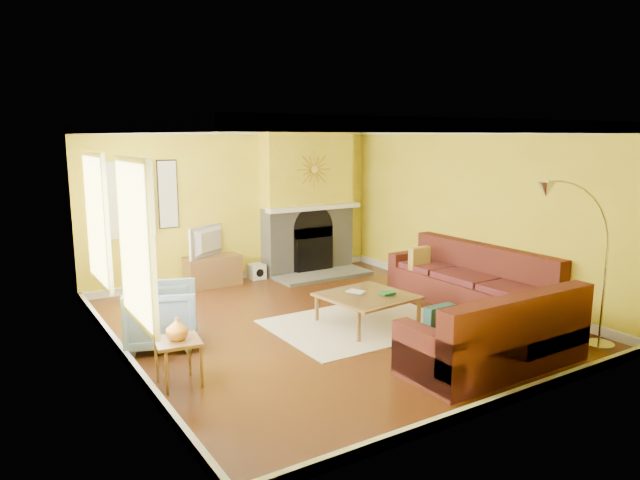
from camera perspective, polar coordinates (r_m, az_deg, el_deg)
floor at (r=7.99m, az=0.83°, el=-8.34°), size 5.50×6.00×0.02m
ceiling at (r=7.57m, az=0.89°, el=11.54°), size 5.50×6.00×0.02m
wall_back at (r=10.30m, az=-8.31°, el=3.55°), size 5.50×0.02×2.70m
wall_front at (r=5.44m, az=18.40°, el=-2.97°), size 5.50×0.02×2.70m
wall_left at (r=6.61m, az=-19.67°, el=-0.75°), size 0.02×6.00×2.70m
wall_right at (r=9.44m, az=15.08°, el=2.68°), size 0.02×6.00×2.70m
baseboard at (r=7.97m, az=0.83°, el=-7.87°), size 5.50×6.00×0.12m
crown_molding at (r=7.57m, az=0.89°, el=11.01°), size 5.50×6.00×0.12m
window_left_near at (r=7.85m, az=-21.54°, el=1.92°), size 0.06×1.22×1.72m
window_left_far at (r=6.01m, az=-18.12°, el=-0.26°), size 0.06×1.22×1.72m
window_back at (r=9.63m, az=-18.63°, el=3.84°), size 0.82×0.06×1.22m
wall_art at (r=9.80m, az=-14.96°, el=4.43°), size 0.34×0.04×1.14m
fireplace at (r=10.73m, az=-1.23°, el=3.92°), size 1.80×0.40×2.70m
mantel at (r=10.54m, az=-0.56°, el=3.26°), size 1.92×0.22×0.08m
hearth at (r=10.50m, az=0.34°, el=-3.54°), size 1.80×0.70×0.06m
sunburst at (r=10.48m, az=-0.59°, el=7.06°), size 0.70×0.04×0.70m
rug at (r=7.94m, az=4.17°, el=-8.36°), size 2.40×1.80×0.02m
sectional_sofa at (r=7.94m, az=11.55°, el=-5.22°), size 3.10×3.70×0.90m
coffee_table at (r=7.87m, az=4.70°, el=-6.94°), size 1.22×1.22×0.44m
media_console at (r=10.03m, az=-10.68°, el=-3.05°), size 0.94×0.42×0.52m
tv at (r=9.92m, az=-10.78°, el=-0.10°), size 0.86×0.59×0.54m
subwoofer at (r=10.41m, az=-6.36°, el=-3.14°), size 0.27×0.27×0.27m
armchair at (r=7.30m, az=-15.50°, el=-7.29°), size 1.08×1.07×0.78m
side_table at (r=6.21m, az=-13.96°, el=-11.78°), size 0.51×0.51×0.49m
vase at (r=6.08m, az=-14.11°, el=-8.59°), size 0.28×0.28×0.24m
book at (r=7.80m, az=3.26°, el=-5.33°), size 0.26×0.29×0.02m
arc_lamp at (r=7.15m, az=24.34°, el=-2.83°), size 1.32×0.36×2.07m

